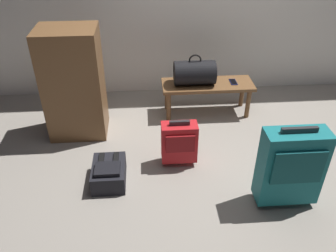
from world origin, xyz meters
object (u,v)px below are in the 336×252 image
(cell_phone, at_px, (233,82))
(backpack_dark, at_px, (109,173))
(suitcase_upright_teal, at_px, (291,166))
(suitcase_small_red, at_px, (179,142))
(duffel_bag_black, at_px, (195,73))
(bench, at_px, (207,88))
(side_cabinet, at_px, (74,84))

(cell_phone, bearing_deg, backpack_dark, -140.37)
(cell_phone, relative_size, suitcase_upright_teal, 0.20)
(cell_phone, bearing_deg, suitcase_small_red, -127.88)
(suitcase_upright_teal, bearing_deg, suitcase_small_red, 145.17)
(suitcase_small_red, relative_size, backpack_dark, 1.21)
(duffel_bag_black, height_order, suitcase_small_red, duffel_bag_black)
(suitcase_small_red, xyz_separation_m, backpack_dark, (-0.63, -0.20, -0.15))
(duffel_bag_black, bearing_deg, suitcase_small_red, -105.91)
(cell_phone, bearing_deg, bench, -179.49)
(bench, height_order, suitcase_upright_teal, suitcase_upright_teal)
(suitcase_small_red, height_order, side_cabinet, side_cabinet)
(bench, relative_size, suitcase_small_red, 2.17)
(cell_phone, distance_m, backpack_dark, 1.73)
(backpack_dark, bearing_deg, duffel_bag_black, 51.05)
(suitcase_upright_teal, xyz_separation_m, backpack_dark, (-1.42, 0.35, -0.28))
(cell_phone, bearing_deg, side_cabinet, -170.95)
(bench, xyz_separation_m, cell_phone, (0.28, 0.00, 0.06))
(duffel_bag_black, bearing_deg, suitcase_upright_teal, -69.26)
(suitcase_upright_teal, height_order, backpack_dark, suitcase_upright_teal)
(duffel_bag_black, height_order, suitcase_upright_teal, suitcase_upright_teal)
(cell_phone, xyz_separation_m, side_cabinet, (-1.67, -0.27, 0.17))
(cell_phone, xyz_separation_m, backpack_dark, (-1.31, -1.09, -0.28))
(bench, distance_m, duffel_bag_black, 0.24)
(duffel_bag_black, distance_m, side_cabinet, 1.26)
(backpack_dark, bearing_deg, cell_phone, 39.63)
(suitcase_small_red, bearing_deg, bench, 65.43)
(bench, height_order, suitcase_small_red, suitcase_small_red)
(bench, xyz_separation_m, duffel_bag_black, (-0.15, 0.00, 0.19))
(suitcase_upright_teal, relative_size, suitcase_small_red, 1.56)
(suitcase_upright_teal, distance_m, backpack_dark, 1.49)
(cell_phone, relative_size, backpack_dark, 0.38)
(cell_phone, xyz_separation_m, suitcase_small_red, (-0.69, -0.88, -0.14))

